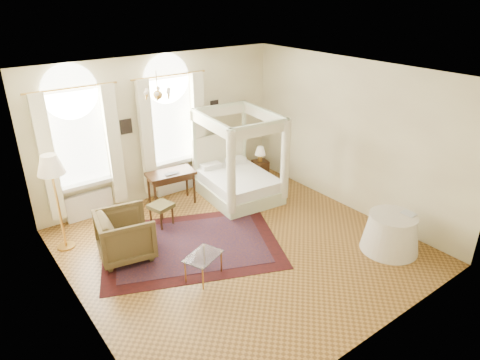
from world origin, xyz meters
The scene contains 18 objects.
ground centered at (0.00, 0.00, 0.00)m, with size 6.00×6.00×0.00m, color olive.
room_walls centered at (0.00, 0.00, 1.98)m, with size 6.00×6.00×6.00m.
window_left centered at (-1.90, 2.87, 1.49)m, with size 1.62×0.27×3.29m.
window_right centered at (0.20, 2.87, 1.49)m, with size 1.62×0.27×3.29m.
chandelier centered at (-0.90, 1.20, 2.91)m, with size 0.51×0.45×0.50m.
wall_pictures centered at (0.09, 2.97, 1.89)m, with size 2.54×0.03×0.39m.
canopy_bed centered at (1.28, 1.76, 0.47)m, with size 1.73×2.05×2.06m.
nightstand centered at (2.31, 2.20, 0.27)m, with size 0.37×0.34×0.53m, color #3A240F.
nightstand_lamp centered at (2.29, 2.19, 0.79)m, with size 0.27×0.27×0.39m.
writing_desk centered at (-0.17, 2.38, 0.68)m, with size 1.12×0.67×0.80m.
laptop centered at (-0.19, 2.31, 0.81)m, with size 0.32×0.21×0.03m, color black.
stool centered at (-0.81, 1.66, 0.41)m, with size 0.53×0.53×0.49m.
armchair centered at (-1.86, 1.03, 0.45)m, with size 0.95×0.98×0.89m, color #4C3C20.
coffee_table centered at (-1.06, -0.38, 0.40)m, with size 0.77×0.66×0.44m.
floor_lamp centered at (-2.70, 2.03, 1.63)m, with size 0.49×0.49×1.91m.
oriental_rug centered at (-0.72, 0.61, 0.01)m, with size 4.03×3.53×0.01m.
side_table centered at (2.25, -1.78, 0.36)m, with size 1.08×1.08×0.74m.
book centered at (2.41, -1.91, 0.75)m, with size 0.19×0.26×0.02m, color black.
Camera 1 is at (-4.21, -5.62, 4.64)m, focal length 32.00 mm.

